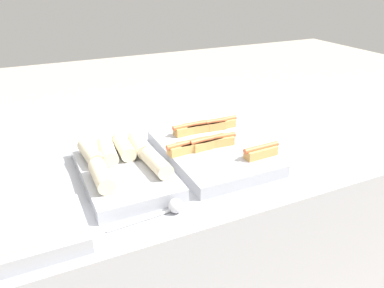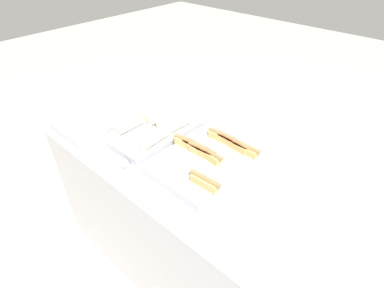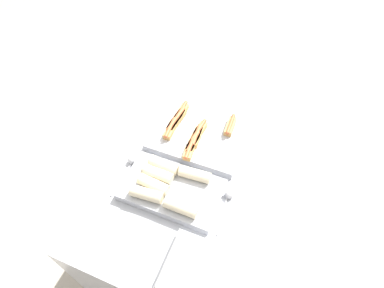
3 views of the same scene
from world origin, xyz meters
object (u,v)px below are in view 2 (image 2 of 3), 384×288
(tray_wraps, at_px, (156,129))
(tray_side_front, at_px, (84,127))
(tray_hotdogs, at_px, (207,158))
(serving_spoon_near, at_px, (122,162))
(serving_spoon_far, at_px, (198,118))

(tray_wraps, distance_m, tray_side_front, 0.42)
(tray_hotdogs, bearing_deg, tray_side_front, -159.98)
(tray_hotdogs, relative_size, tray_wraps, 1.05)
(serving_spoon_near, xyz_separation_m, serving_spoon_far, (0.00, 0.57, -0.00))
(tray_side_front, relative_size, serving_spoon_far, 1.11)
(tray_side_front, xyz_separation_m, serving_spoon_near, (0.40, -0.04, -0.02))
(tray_hotdogs, bearing_deg, serving_spoon_far, 137.72)
(tray_wraps, height_order, serving_spoon_far, tray_wraps)
(tray_hotdogs, height_order, serving_spoon_far, tray_hotdogs)
(serving_spoon_near, bearing_deg, serving_spoon_far, 89.71)
(tray_side_front, relative_size, serving_spoon_near, 1.15)
(tray_hotdogs, xyz_separation_m, tray_side_front, (-0.70, -0.26, 0.00))
(serving_spoon_near, bearing_deg, tray_wraps, 103.28)
(tray_wraps, bearing_deg, tray_side_front, -142.36)
(tray_side_front, height_order, serving_spoon_near, tray_side_front)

